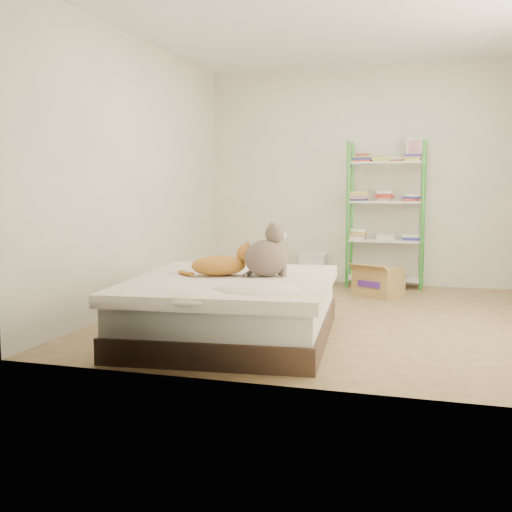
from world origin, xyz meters
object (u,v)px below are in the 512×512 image
at_px(white_bin, 313,268).
at_px(orange_cat, 219,263).
at_px(grey_cat, 266,250).
at_px(cardboard_box, 378,282).
at_px(shelf_unit, 386,210).
at_px(bed, 233,308).

bearing_deg(white_bin, orange_cat, -93.55).
height_order(grey_cat, cardboard_box, grey_cat).
height_order(orange_cat, cardboard_box, orange_cat).
xyz_separation_m(grey_cat, white_bin, (-0.19, 2.75, -0.49)).
height_order(orange_cat, white_bin, orange_cat).
relative_size(orange_cat, shelf_unit, 0.29).
xyz_separation_m(orange_cat, cardboard_box, (1.02, 2.19, -0.42)).
height_order(bed, orange_cat, orange_cat).
bearing_deg(cardboard_box, grey_cat, -80.49).
bearing_deg(shelf_unit, cardboard_box, -90.63).
distance_m(bed, cardboard_box, 2.43).
bearing_deg(cardboard_box, white_bin, 170.04).
relative_size(shelf_unit, cardboard_box, 2.97).
distance_m(cardboard_box, white_bin, 1.06).
xyz_separation_m(orange_cat, grey_cat, (0.37, 0.07, 0.11)).
bearing_deg(shelf_unit, orange_cat, -109.89).
bearing_deg(orange_cat, shelf_unit, 45.54).
relative_size(bed, white_bin, 5.31).
distance_m(bed, grey_cat, 0.52).
bearing_deg(grey_cat, shelf_unit, -43.90).
bearing_deg(orange_cat, white_bin, 61.89).
height_order(shelf_unit, white_bin, shelf_unit).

